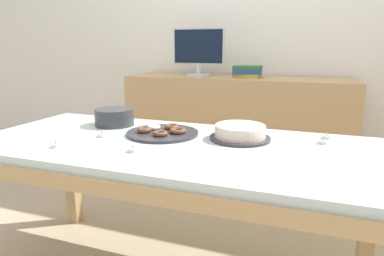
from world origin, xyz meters
TOP-DOWN VIEW (x-y plane):
  - wall_back at (0.00, 1.60)m, footprint 8.00×0.10m
  - dining_table at (0.00, 0.00)m, footprint 1.88×0.84m
  - sideboard at (0.00, 1.30)m, footprint 1.77×0.44m
  - computer_monitor at (-0.32, 1.29)m, footprint 0.42×0.20m
  - book_stack at (0.08, 1.30)m, footprint 0.22×0.19m
  - cake_chocolate_round at (0.27, 0.15)m, footprint 0.28×0.28m
  - pastry_platter at (-0.10, 0.11)m, footprint 0.35×0.35m
  - plate_stack at (-0.44, 0.21)m, footprint 0.21×0.21m
  - tealight_near_front at (-0.44, -0.24)m, footprint 0.04×0.04m
  - tealight_right_edge at (0.65, 0.30)m, footprint 0.04×0.04m
  - tealight_near_cakes at (-0.10, -0.19)m, footprint 0.04×0.04m
  - tealight_left_edge at (0.63, 0.20)m, footprint 0.04×0.04m
  - tealight_centre at (-0.35, -0.03)m, footprint 0.04×0.04m

SIDE VIEW (x-z plane):
  - sideboard at x=0.00m, z-range 0.00..0.91m
  - dining_table at x=0.00m, z-range 0.28..1.01m
  - tealight_near_front at x=-0.44m, z-range 0.72..0.76m
  - tealight_right_edge at x=0.65m, z-range 0.72..0.76m
  - tealight_near_cakes at x=-0.10m, z-range 0.72..0.76m
  - tealight_left_edge at x=0.63m, z-range 0.72..0.76m
  - tealight_centre at x=-0.35m, z-range 0.72..0.76m
  - pastry_platter at x=-0.10m, z-range 0.72..0.76m
  - cake_chocolate_round at x=0.27m, z-range 0.73..0.80m
  - plate_stack at x=-0.44m, z-range 0.73..0.82m
  - book_stack at x=0.08m, z-range 0.91..1.00m
  - computer_monitor at x=-0.32m, z-range 0.91..1.29m
  - wall_back at x=0.00m, z-range 0.00..2.60m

